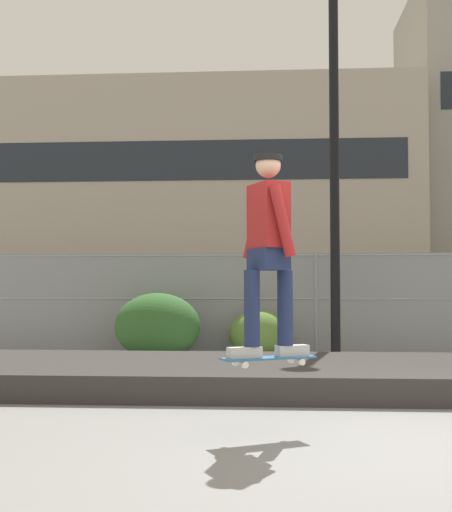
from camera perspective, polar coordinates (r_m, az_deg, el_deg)
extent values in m
plane|color=slate|center=(5.50, 12.41, -15.46)|extent=(120.00, 120.00, 0.00)
cube|color=#33302D|center=(8.61, 9.20, -9.77)|extent=(12.55, 2.87, 0.30)
cube|color=#2D608C|center=(5.70, 3.58, -8.47)|extent=(0.80, 0.55, 0.02)
cylinder|color=silver|center=(5.90, 5.44, -8.60)|extent=(0.06, 0.05, 0.05)
cylinder|color=silver|center=(5.75, 6.33, -8.76)|extent=(0.06, 0.05, 0.05)
cylinder|color=silver|center=(5.67, 0.79, -8.86)|extent=(0.06, 0.05, 0.05)
cylinder|color=silver|center=(5.50, 1.59, -9.05)|extent=(0.06, 0.05, 0.05)
cube|color=#99999E|center=(5.82, 5.88, -8.48)|extent=(0.11, 0.15, 0.01)
cube|color=#99999E|center=(5.58, 1.18, -8.74)|extent=(0.11, 0.15, 0.01)
cube|color=#B2ADA8|center=(5.79, 5.53, -7.84)|extent=(0.29, 0.22, 0.09)
cube|color=#B2ADA8|center=(5.59, 1.56, -8.04)|extent=(0.29, 0.22, 0.09)
cylinder|color=#1E284C|center=(5.74, 4.94, -4.32)|extent=(0.13, 0.13, 0.62)
cylinder|color=#1E284C|center=(5.60, 2.17, -4.37)|extent=(0.13, 0.13, 0.62)
cube|color=#1E284C|center=(5.67, 3.56, -0.28)|extent=(0.37, 0.41, 0.18)
cube|color=maroon|center=(5.70, 3.55, 3.34)|extent=(0.37, 0.44, 0.54)
cylinder|color=maroon|center=(5.91, 2.45, 2.54)|extent=(0.25, 0.19, 0.58)
cylinder|color=maroon|center=(5.48, 4.73, 2.95)|extent=(0.25, 0.19, 0.58)
sphere|color=tan|center=(5.76, 3.53, 7.55)|extent=(0.21, 0.21, 0.21)
cylinder|color=black|center=(5.77, 3.53, 8.12)|extent=(0.24, 0.24, 0.05)
cylinder|color=gray|center=(12.50, 7.50, -3.99)|extent=(0.06, 0.06, 1.85)
cylinder|color=gray|center=(12.51, 7.47, 0.07)|extent=(25.29, 0.04, 0.04)
cylinder|color=gray|center=(12.50, 7.50, -3.57)|extent=(25.29, 0.04, 0.04)
cylinder|color=gray|center=(12.55, 7.52, -7.94)|extent=(25.29, 0.04, 0.04)
cube|color=gray|center=(12.50, 7.50, -3.99)|extent=(25.29, 0.01, 1.85)
cylinder|color=black|center=(11.71, 9.01, 7.41)|extent=(0.16, 0.16, 6.52)
cube|color=silver|center=(15.66, -6.41, -4.65)|extent=(4.41, 1.82, 0.70)
cube|color=#23282D|center=(15.69, -7.11, -2.19)|extent=(2.21, 1.61, 0.64)
cylinder|color=black|center=(16.35, -1.15, -5.81)|extent=(0.64, 0.24, 0.64)
cylinder|color=black|center=(14.65, -1.71, -6.18)|extent=(0.64, 0.24, 0.64)
cylinder|color=black|center=(16.80, -10.51, -5.68)|extent=(0.64, 0.24, 0.64)
cylinder|color=black|center=(15.15, -12.09, -6.00)|extent=(0.64, 0.24, 0.64)
cube|color=navy|center=(16.11, 17.40, -4.49)|extent=(4.55, 2.21, 0.70)
cube|color=#23282D|center=(16.08, 16.66, -2.11)|extent=(2.34, 1.80, 0.64)
cylinder|color=black|center=(16.85, 12.39, -5.65)|extent=(0.66, 0.30, 0.64)
cylinder|color=black|center=(15.14, 12.73, -6.00)|extent=(0.66, 0.30, 0.64)
cube|color=#9E9384|center=(50.44, -3.29, 4.33)|extent=(31.53, 15.65, 14.67)
cube|color=#1E232B|center=(43.02, -4.60, 7.92)|extent=(29.01, 0.04, 2.50)
ellipsoid|color=#2D5B28|center=(11.80, -5.73, -5.83)|extent=(1.46, 1.20, 1.13)
ellipsoid|color=#567A33|center=(12.03, 2.79, -6.50)|extent=(1.07, 0.87, 0.83)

